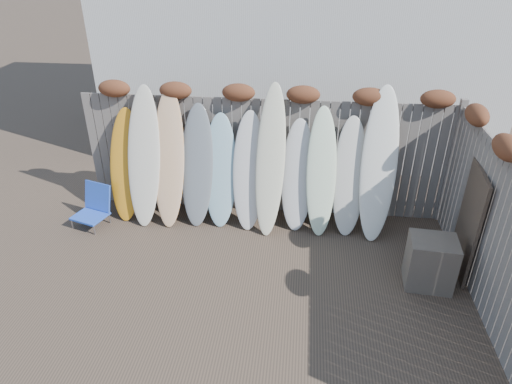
# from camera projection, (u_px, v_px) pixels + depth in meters

# --- Properties ---
(ground) EXTENTS (80.00, 80.00, 0.00)m
(ground) POSITION_uv_depth(u_px,v_px,m) (246.00, 302.00, 6.00)
(ground) COLOR #493A2D
(back_fence) EXTENTS (6.05, 0.28, 2.24)m
(back_fence) POSITION_uv_depth(u_px,v_px,m) (267.00, 147.00, 7.50)
(back_fence) COLOR slate
(back_fence) RESTS_ON ground
(right_fence) EXTENTS (0.28, 4.40, 2.24)m
(right_fence) POSITION_uv_depth(u_px,v_px,m) (499.00, 234.00, 5.38)
(right_fence) COLOR slate
(right_fence) RESTS_ON ground
(beach_chair) EXTENTS (0.64, 0.66, 0.67)m
(beach_chair) POSITION_uv_depth(u_px,v_px,m) (94.00, 206.00, 7.55)
(beach_chair) COLOR blue
(beach_chair) RESTS_ON ground
(wooden_crate) EXTENTS (0.66, 0.56, 0.72)m
(wooden_crate) POSITION_uv_depth(u_px,v_px,m) (430.00, 262.00, 6.17)
(wooden_crate) COLOR #4C4539
(wooden_crate) RESTS_ON ground
(lattice_panel) EXTENTS (0.15, 1.05, 1.57)m
(lattice_panel) POSITION_uv_depth(u_px,v_px,m) (468.00, 220.00, 6.29)
(lattice_panel) COLOR brown
(lattice_panel) RESTS_ON ground
(surfboard_0) EXTENTS (0.59, 0.69, 1.83)m
(surfboard_0) POSITION_uv_depth(u_px,v_px,m) (125.00, 165.00, 7.52)
(surfboard_0) COLOR orange
(surfboard_0) RESTS_ON ground
(surfboard_1) EXTENTS (0.58, 0.80, 2.21)m
(surfboard_1) POSITION_uv_depth(u_px,v_px,m) (144.00, 157.00, 7.34)
(surfboard_1) COLOR silver
(surfboard_1) RESTS_ON ground
(surfboard_2) EXTENTS (0.52, 0.77, 2.17)m
(surfboard_2) POSITION_uv_depth(u_px,v_px,m) (169.00, 160.00, 7.32)
(surfboard_2) COLOR #FFDA80
(surfboard_2) RESTS_ON ground
(surfboard_3) EXTENTS (0.56, 0.71, 1.94)m
(surfboard_3) POSITION_uv_depth(u_px,v_px,m) (197.00, 166.00, 7.37)
(surfboard_3) COLOR slate
(surfboard_3) RESTS_ON ground
(surfboard_4) EXTENTS (0.55, 0.66, 1.80)m
(surfboard_4) POSITION_uv_depth(u_px,v_px,m) (220.00, 171.00, 7.36)
(surfboard_4) COLOR #91BBCB
(surfboard_4) RESTS_ON ground
(surfboard_5) EXTENTS (0.52, 0.67, 1.87)m
(surfboard_5) POSITION_uv_depth(u_px,v_px,m) (249.00, 172.00, 7.28)
(surfboard_5) COLOR silver
(surfboard_5) RESTS_ON ground
(surfboard_6) EXTENTS (0.52, 0.85, 2.32)m
(surfboard_6) POSITION_uv_depth(u_px,v_px,m) (270.00, 161.00, 7.09)
(surfboard_6) COLOR #F2EFCB
(surfboard_6) RESTS_ON ground
(surfboard_7) EXTENTS (0.52, 0.63, 1.75)m
(surfboard_7) POSITION_uv_depth(u_px,v_px,m) (297.00, 176.00, 7.28)
(surfboard_7) COLOR silver
(surfboard_7) RESTS_ON ground
(surfboard_8) EXTENTS (0.51, 0.73, 1.98)m
(surfboard_8) POSITION_uv_depth(u_px,v_px,m) (321.00, 172.00, 7.12)
(surfboard_8) COLOR #DAF3CE
(surfboard_8) RESTS_ON ground
(surfboard_9) EXTENTS (0.52, 0.66, 1.84)m
(surfboard_9) POSITION_uv_depth(u_px,v_px,m) (349.00, 177.00, 7.14)
(surfboard_9) COLOR silver
(surfboard_9) RESTS_ON ground
(surfboard_10) EXTENTS (0.60, 0.85, 2.32)m
(surfboard_10) POSITION_uv_depth(u_px,v_px,m) (379.00, 165.00, 6.95)
(surfboard_10) COLOR white
(surfboard_10) RESTS_ON ground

